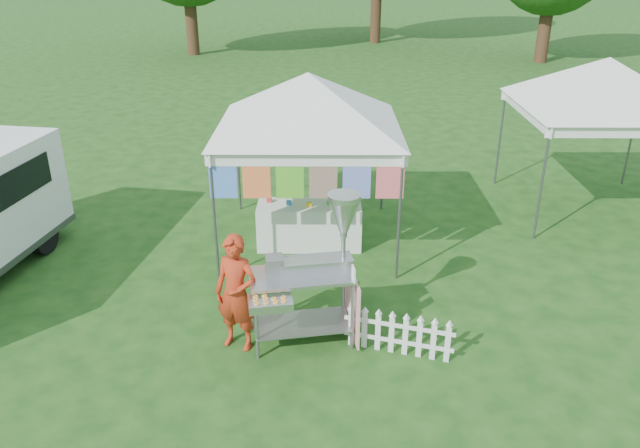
{
  "coord_description": "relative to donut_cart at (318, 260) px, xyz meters",
  "views": [
    {
      "loc": [
        0.26,
        -6.67,
        4.9
      ],
      "look_at": [
        0.2,
        1.75,
        1.1
      ],
      "focal_mm": 35.0,
      "sensor_mm": 36.0,
      "label": 1
    }
  ],
  "objects": [
    {
      "name": "canopy_main",
      "position": [
        -0.19,
        3.12,
        1.77
      ],
      "size": [
        4.24,
        4.24,
        3.45
      ],
      "color": "#59595E",
      "rests_on": "ground"
    },
    {
      "name": "picket_fence",
      "position": [
        1.04,
        -0.3,
        -0.93
      ],
      "size": [
        1.39,
        0.43,
        0.56
      ],
      "rotation": [
        0.0,
        0.0,
        -0.29
      ],
      "color": "white",
      "rests_on": "ground"
    },
    {
      "name": "display_table",
      "position": [
        -0.18,
        2.9,
        -0.83
      ],
      "size": [
        1.8,
        0.7,
        0.78
      ],
      "primitive_type": "cube",
      "color": "white",
      "rests_on": "ground"
    },
    {
      "name": "ground",
      "position": [
        -0.19,
        -0.38,
        -1.21
      ],
      "size": [
        120.0,
        120.0,
        0.0
      ],
      "primitive_type": "plane",
      "color": "#174112",
      "rests_on": "ground"
    },
    {
      "name": "canopy_right",
      "position": [
        5.31,
        4.62,
        1.78
      ],
      "size": [
        4.24,
        4.24,
        3.45
      ],
      "color": "#59595E",
      "rests_on": "ground"
    },
    {
      "name": "vendor",
      "position": [
        -1.05,
        -0.13,
        -0.41
      ],
      "size": [
        0.68,
        0.56,
        1.6
      ],
      "primitive_type": "imported",
      "rotation": [
        0.0,
        0.0,
        -0.35
      ],
      "color": "#B12E15",
      "rests_on": "ground"
    },
    {
      "name": "donut_cart",
      "position": [
        0.0,
        0.0,
        0.0
      ],
      "size": [
        1.5,
        1.24,
        2.06
      ],
      "rotation": [
        0.0,
        0.0,
        0.18
      ],
      "color": "gray",
      "rests_on": "ground"
    }
  ]
}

